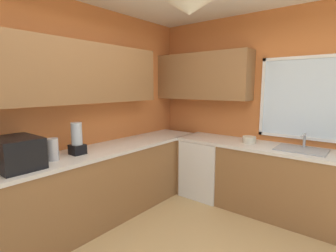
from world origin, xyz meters
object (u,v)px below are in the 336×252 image
kettle (53,149)px  sink_assembly (301,149)px  dishwasher (206,168)px  bowl (249,140)px  microwave (16,153)px  blender_appliance (77,140)px

kettle → sink_assembly: 2.82m
dishwasher → kettle: bearing=-107.5°
dishwasher → bowl: bowl is taller
microwave → kettle: microwave is taller
kettle → blender_appliance: blender_appliance is taller
kettle → sink_assembly: bearing=47.2°
dishwasher → microwave: 2.53m
sink_assembly → blender_appliance: blender_appliance is taller
dishwasher → kettle: kettle is taller
kettle → blender_appliance: size_ratio=0.64×
bowl → blender_appliance: (-1.30, -1.77, 0.12)m
kettle → blender_appliance: (-0.02, 0.29, 0.05)m
kettle → dishwasher: bearing=72.5°
microwave → bowl: microwave is taller
blender_appliance → microwave: bearing=-90.0°
dishwasher → bowl: size_ratio=4.83×
dishwasher → bowl: 0.82m
bowl → blender_appliance: bearing=-126.3°
sink_assembly → blender_appliance: bearing=-137.5°
bowl → blender_appliance: blender_appliance is taller
bowl → blender_appliance: 2.19m
dishwasher → sink_assembly: size_ratio=1.54×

